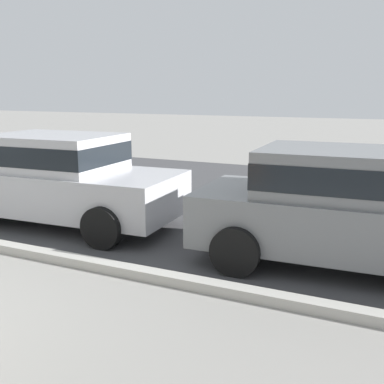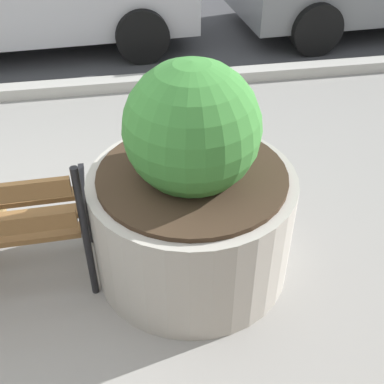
% 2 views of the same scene
% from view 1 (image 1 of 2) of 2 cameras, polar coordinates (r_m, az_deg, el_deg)
% --- Properties ---
extents(street_surface, '(60.00, 9.00, 0.01)m').
position_cam_1_polar(street_surface, '(10.98, -5.84, 0.36)').
color(street_surface, '#424244').
rests_on(street_surface, ground).
extents(parked_car_silver, '(4.18, 2.08, 1.56)m').
position_cam_1_polar(parked_car_silver, '(8.25, -16.05, 1.86)').
color(parked_car_silver, '#B7B7BC').
rests_on(parked_car_silver, ground).
extents(parked_car_grey, '(4.18, 2.08, 1.56)m').
position_cam_1_polar(parked_car_grey, '(6.29, 19.06, -1.53)').
color(parked_car_grey, slate).
rests_on(parked_car_grey, ground).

